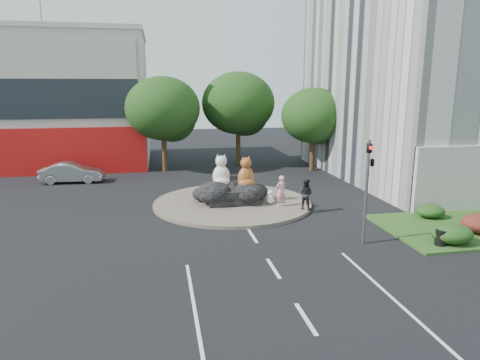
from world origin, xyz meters
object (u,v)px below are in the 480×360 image
(pedestrian_pink, at_px, (281,191))
(kitten_calico, at_px, (212,200))
(kitten_white, at_px, (270,196))
(pedestrian_dark, at_px, (306,194))
(cat_tabby, at_px, (246,172))
(cat_white, at_px, (221,171))
(parked_car, at_px, (72,173))
(litter_bin, at_px, (441,238))

(pedestrian_pink, bearing_deg, kitten_calico, -32.06)
(kitten_white, relative_size, pedestrian_dark, 0.49)
(cat_tabby, distance_m, pedestrian_pink, 2.51)
(cat_white, bearing_deg, kitten_calico, -114.12)
(pedestrian_pink, xyz_separation_m, parked_car, (-13.98, 10.26, -0.37))
(cat_tabby, height_order, kitten_white, cat_tabby)
(kitten_white, bearing_deg, kitten_calico, 160.87)
(kitten_white, xyz_separation_m, litter_bin, (6.04, -8.30, -0.17))
(pedestrian_pink, bearing_deg, kitten_white, -74.93)
(pedestrian_dark, bearing_deg, cat_white, 9.56)
(kitten_white, bearing_deg, pedestrian_pink, -70.96)
(kitten_calico, xyz_separation_m, pedestrian_pink, (4.15, -0.78, 0.55))
(pedestrian_pink, xyz_separation_m, litter_bin, (5.54, -7.62, -0.66))
(cat_white, height_order, kitten_white, cat_white)
(pedestrian_dark, distance_m, parked_car, 18.91)
(cat_tabby, bearing_deg, parked_car, 123.82)
(pedestrian_dark, bearing_deg, parked_car, 5.02)
(cat_white, relative_size, kitten_calico, 2.63)
(kitten_white, bearing_deg, litter_bin, -71.34)
(cat_white, height_order, pedestrian_pink, cat_white)
(kitten_calico, distance_m, litter_bin, 12.83)
(cat_tabby, height_order, pedestrian_pink, cat_tabby)
(pedestrian_pink, xyz_separation_m, pedestrian_dark, (1.25, -0.93, -0.03))
(cat_white, relative_size, parked_car, 0.45)
(litter_bin, bearing_deg, cat_white, 133.04)
(pedestrian_pink, distance_m, parked_car, 17.35)
(pedestrian_pink, height_order, pedestrian_dark, pedestrian_pink)
(kitten_calico, bearing_deg, cat_tabby, 33.85)
(litter_bin, bearing_deg, parked_car, 137.52)
(litter_bin, bearing_deg, cat_tabby, 129.90)
(cat_white, xyz_separation_m, litter_bin, (8.93, -9.56, -1.67))
(kitten_calico, bearing_deg, pedestrian_pink, 10.34)
(pedestrian_pink, relative_size, pedestrian_dark, 1.03)
(cat_white, xyz_separation_m, pedestrian_pink, (3.39, -1.94, -1.01))
(kitten_white, height_order, parked_car, parked_car)
(cat_white, distance_m, pedestrian_dark, 5.55)
(kitten_white, bearing_deg, pedestrian_dark, -59.96)
(cat_tabby, height_order, pedestrian_dark, cat_tabby)
(kitten_white, distance_m, litter_bin, 10.26)
(cat_tabby, distance_m, kitten_white, 2.14)
(kitten_white, xyz_separation_m, pedestrian_pink, (0.50, -0.67, 0.50))
(kitten_calico, relative_size, litter_bin, 1.10)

